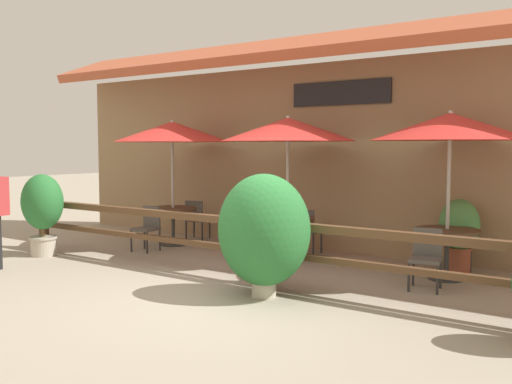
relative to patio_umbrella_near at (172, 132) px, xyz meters
The scene contains 18 objects.
ground_plane 4.84m from the patio_umbrella_near, 40.28° to the right, with size 60.00×60.00×0.00m, color #9E937F.
building_facade 3.52m from the patio_umbrella_near, 22.58° to the left, with size 14.28×1.49×4.23m.
patio_railing 4.00m from the patio_umbrella_near, 27.66° to the right, with size 10.40×0.14×0.95m.
patio_umbrella_near is the anchor object (origin of this frame).
dining_table_near 1.68m from the patio_umbrella_near, behind, with size 0.96×0.96×0.77m.
chair_near_streetside 1.97m from the patio_umbrella_near, 86.42° to the right, with size 0.46×0.46×0.85m.
chair_near_wallside 1.97m from the patio_umbrella_near, 92.33° to the left, with size 0.51×0.51×0.85m.
patio_umbrella_middle 2.76m from the patio_umbrella_near, ahead, with size 2.36×2.36×2.54m.
dining_table_middle 3.23m from the patio_umbrella_near, ahead, with size 0.96×0.96×0.77m.
chair_middle_streetside 3.32m from the patio_umbrella_near, 15.22° to the right, with size 0.45×0.45×0.85m.
chair_middle_wallside 3.36m from the patio_umbrella_near, 13.02° to the left, with size 0.46×0.46×0.85m.
patio_umbrella_far 5.48m from the patio_umbrella_near, ahead, with size 2.36×2.36×2.54m.
dining_table_far 5.73m from the patio_umbrella_near, ahead, with size 0.96×0.96×0.77m.
chair_far_streetside 5.75m from the patio_umbrella_near, ahead, with size 0.49×0.49×0.85m.
chair_far_wallside 5.81m from the patio_umbrella_near, ahead, with size 0.51×0.51×0.85m.
potted_plant_small_flowering 4.62m from the patio_umbrella_near, 31.16° to the right, with size 1.27×1.14×1.65m.
potted_plant_entrance_palm 2.87m from the patio_umbrella_near, 118.31° to the right, with size 0.80×0.72×1.50m.
potted_plant_tall_tropical 5.77m from the patio_umbrella_near, ahead, with size 0.64×0.58×1.17m.
Camera 1 is at (4.71, -5.74, 2.01)m, focal length 40.00 mm.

